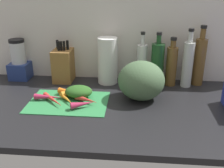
% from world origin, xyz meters
% --- Properties ---
extents(ground_plane, '(1.70, 0.80, 0.03)m').
position_xyz_m(ground_plane, '(0.00, 0.00, -0.01)').
color(ground_plane, black).
extents(wall_back, '(1.70, 0.03, 0.60)m').
position_xyz_m(wall_back, '(0.00, 0.39, 0.30)').
color(wall_back, silver).
rests_on(wall_back, ground_plane).
extents(cutting_board, '(0.40, 0.28, 0.01)m').
position_xyz_m(cutting_board, '(-0.28, 0.00, 0.00)').
color(cutting_board, '#338C4C').
rests_on(cutting_board, ground_plane).
extents(carrot_0, '(0.15, 0.12, 0.04)m').
position_xyz_m(carrot_0, '(-0.26, 0.08, 0.03)').
color(carrot_0, orange).
rests_on(carrot_0, cutting_board).
extents(carrot_1, '(0.14, 0.04, 0.03)m').
position_xyz_m(carrot_1, '(-0.27, 0.09, 0.02)').
color(carrot_1, orange).
rests_on(carrot_1, cutting_board).
extents(carrot_2, '(0.14, 0.03, 0.03)m').
position_xyz_m(carrot_2, '(-0.39, 0.01, 0.02)').
color(carrot_2, '#B2264C').
rests_on(carrot_2, cutting_board).
extents(carrot_3, '(0.10, 0.12, 0.02)m').
position_xyz_m(carrot_3, '(-0.29, -0.00, 0.02)').
color(carrot_3, orange).
rests_on(carrot_3, cutting_board).
extents(carrot_4, '(0.18, 0.09, 0.03)m').
position_xyz_m(carrot_4, '(-0.27, 0.06, 0.02)').
color(carrot_4, orange).
rests_on(carrot_4, cutting_board).
extents(carrot_5, '(0.12, 0.08, 0.03)m').
position_xyz_m(carrot_5, '(-0.19, -0.06, 0.03)').
color(carrot_5, '#B2264C').
rests_on(carrot_5, cutting_board).
extents(carrot_6, '(0.14, 0.14, 0.03)m').
position_xyz_m(carrot_6, '(-0.35, -0.02, 0.02)').
color(carrot_6, red).
rests_on(carrot_6, cutting_board).
extents(carrot_7, '(0.13, 0.08, 0.03)m').
position_xyz_m(carrot_7, '(-0.18, -0.01, 0.02)').
color(carrot_7, red).
rests_on(carrot_7, cutting_board).
extents(carrot_greens_pile, '(0.14, 0.11, 0.06)m').
position_xyz_m(carrot_greens_pile, '(-0.23, 0.06, 0.04)').
color(carrot_greens_pile, '#2D6023').
rests_on(carrot_greens_pile, cutting_board).
extents(winter_squash, '(0.24, 0.22, 0.21)m').
position_xyz_m(winter_squash, '(0.09, 0.08, 0.10)').
color(winter_squash, '#4C6B47').
rests_on(winter_squash, ground_plane).
extents(knife_block, '(0.11, 0.15, 0.25)m').
position_xyz_m(knife_block, '(-0.38, 0.31, 0.10)').
color(knife_block, olive).
rests_on(knife_block, ground_plane).
extents(blender_appliance, '(0.12, 0.12, 0.25)m').
position_xyz_m(blender_appliance, '(-0.66, 0.31, 0.11)').
color(blender_appliance, navy).
rests_on(blender_appliance, ground_plane).
extents(paper_towel_roll, '(0.12, 0.12, 0.27)m').
position_xyz_m(paper_towel_roll, '(-0.10, 0.30, 0.14)').
color(paper_towel_roll, white).
rests_on(paper_towel_roll, ground_plane).
extents(bottle_0, '(0.06, 0.06, 0.31)m').
position_xyz_m(bottle_0, '(0.10, 0.29, 0.13)').
color(bottle_0, silver).
rests_on(bottle_0, ground_plane).
extents(bottle_1, '(0.07, 0.07, 0.32)m').
position_xyz_m(bottle_1, '(0.19, 0.28, 0.13)').
color(bottle_1, '#19421E').
rests_on(bottle_1, ground_plane).
extents(bottle_2, '(0.06, 0.06, 0.29)m').
position_xyz_m(bottle_2, '(0.27, 0.29, 0.12)').
color(bottle_2, brown).
rests_on(bottle_2, ground_plane).
extents(bottle_3, '(0.06, 0.06, 0.34)m').
position_xyz_m(bottle_3, '(0.36, 0.28, 0.14)').
color(bottle_3, silver).
rests_on(bottle_3, ground_plane).
extents(bottle_4, '(0.07, 0.07, 0.35)m').
position_xyz_m(bottle_4, '(0.43, 0.32, 0.15)').
color(bottle_4, brown).
rests_on(bottle_4, ground_plane).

